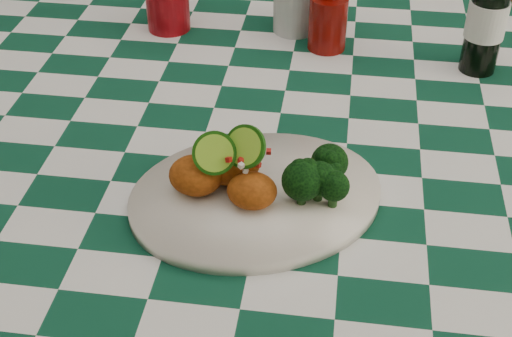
% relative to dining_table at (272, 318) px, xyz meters
% --- Properties ---
extents(dining_table, '(1.66, 1.06, 0.79)m').
position_rel_dining_table_xyz_m(dining_table, '(0.00, 0.00, 0.00)').
color(dining_table, '#0C3F2A').
rests_on(dining_table, ground).
extents(plate, '(0.40, 0.36, 0.02)m').
position_rel_dining_table_xyz_m(plate, '(-0.01, -0.15, 0.40)').
color(plate, silver).
rests_on(plate, dining_table).
extents(fried_chicken_pile, '(0.13, 0.09, 0.08)m').
position_rel_dining_table_xyz_m(fried_chicken_pile, '(-0.03, -0.15, 0.45)').
color(fried_chicken_pile, '#AC4A10').
rests_on(fried_chicken_pile, plate).
extents(broccoli_side, '(0.08, 0.08, 0.06)m').
position_rel_dining_table_xyz_m(broccoli_side, '(0.07, -0.13, 0.44)').
color(broccoli_side, black).
rests_on(broccoli_side, plate).
extents(ketchup_bottle, '(0.07, 0.07, 0.14)m').
position_rel_dining_table_xyz_m(ketchup_bottle, '(0.05, 0.28, 0.46)').
color(ketchup_bottle, '#680905').
rests_on(ketchup_bottle, dining_table).
extents(mason_jar, '(0.11, 0.11, 0.11)m').
position_rel_dining_table_xyz_m(mason_jar, '(-0.01, 0.34, 0.45)').
color(mason_jar, '#B2BCBA').
rests_on(mason_jar, dining_table).
extents(beer_bottle, '(0.07, 0.07, 0.22)m').
position_rel_dining_table_xyz_m(beer_bottle, '(0.31, 0.24, 0.50)').
color(beer_bottle, black).
rests_on(beer_bottle, dining_table).
extents(wooden_chair_left, '(0.49, 0.51, 0.92)m').
position_rel_dining_table_xyz_m(wooden_chair_left, '(-0.22, 0.71, 0.07)').
color(wooden_chair_left, '#472814').
rests_on(wooden_chair_left, ground).
extents(wooden_chair_right, '(0.48, 0.50, 0.94)m').
position_rel_dining_table_xyz_m(wooden_chair_right, '(0.35, 0.71, 0.08)').
color(wooden_chair_right, '#472814').
rests_on(wooden_chair_right, ground).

